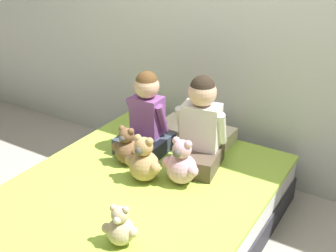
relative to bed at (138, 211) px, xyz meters
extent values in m
plane|color=#B2A899|center=(0.00, 0.00, -0.18)|extent=(14.00, 14.00, 0.00)
cube|color=beige|center=(0.00, 1.10, 1.07)|extent=(8.00, 0.06, 2.50)
cube|color=#2D2D33|center=(0.00, 0.00, -0.09)|extent=(1.54, 1.90, 0.18)
cube|color=silver|center=(0.00, 0.00, 0.08)|extent=(1.51, 1.87, 0.16)
cube|color=#A8D147|center=(0.00, 0.00, 0.17)|extent=(1.52, 1.88, 0.03)
cube|color=#384251|center=(-0.24, 0.42, 0.25)|extent=(0.35, 0.34, 0.12)
cube|color=#7F4789|center=(-0.24, 0.47, 0.45)|extent=(0.22, 0.16, 0.29)
sphere|color=#DBAD89|center=(-0.24, 0.47, 0.68)|extent=(0.18, 0.18, 0.18)
sphere|color=brown|center=(-0.24, 0.47, 0.71)|extent=(0.16, 0.16, 0.16)
cylinder|color=#7F4789|center=(-0.36, 0.47, 0.46)|extent=(0.06, 0.13, 0.24)
cylinder|color=#7F4789|center=(-0.11, 0.47, 0.46)|extent=(0.06, 0.13, 0.24)
cube|color=brown|center=(0.21, 0.42, 0.25)|extent=(0.34, 0.40, 0.13)
cube|color=silver|center=(0.20, 0.48, 0.47)|extent=(0.28, 0.20, 0.31)
sphere|color=#DBAD89|center=(0.20, 0.48, 0.72)|extent=(0.19, 0.19, 0.19)
sphere|color=#2D2319|center=(0.20, 0.48, 0.75)|extent=(0.17, 0.17, 0.17)
cylinder|color=silver|center=(0.06, 0.45, 0.48)|extent=(0.08, 0.15, 0.25)
cylinder|color=silver|center=(0.34, 0.50, 0.48)|extent=(0.08, 0.15, 0.25)
sphere|color=brown|center=(-0.24, 0.22, 0.27)|extent=(0.17, 0.17, 0.17)
sphere|color=brown|center=(-0.24, 0.22, 0.40)|extent=(0.11, 0.11, 0.11)
sphere|color=#4C4742|center=(-0.24, 0.17, 0.39)|extent=(0.05, 0.05, 0.05)
sphere|color=brown|center=(-0.28, 0.22, 0.44)|extent=(0.05, 0.05, 0.05)
sphere|color=brown|center=(-0.20, 0.22, 0.44)|extent=(0.05, 0.05, 0.05)
sphere|color=brown|center=(-0.32, 0.20, 0.30)|extent=(0.07, 0.07, 0.07)
sphere|color=brown|center=(-0.15, 0.20, 0.30)|extent=(0.07, 0.07, 0.07)
sphere|color=#DBA3B2|center=(0.21, 0.20, 0.29)|extent=(0.20, 0.20, 0.20)
sphere|color=#DBA3B2|center=(0.21, 0.20, 0.43)|extent=(0.12, 0.12, 0.12)
sphere|color=#4C4742|center=(0.20, 0.15, 0.42)|extent=(0.06, 0.06, 0.06)
sphere|color=#DBA3B2|center=(0.16, 0.21, 0.48)|extent=(0.05, 0.05, 0.05)
sphere|color=#DBA3B2|center=(0.25, 0.20, 0.48)|extent=(0.05, 0.05, 0.05)
sphere|color=#DBA3B2|center=(0.11, 0.19, 0.31)|extent=(0.08, 0.08, 0.08)
sphere|color=#DBA3B2|center=(0.30, 0.18, 0.31)|extent=(0.08, 0.08, 0.08)
sphere|color=tan|center=(-0.01, 0.10, 0.29)|extent=(0.20, 0.20, 0.20)
sphere|color=tan|center=(-0.01, 0.10, 0.43)|extent=(0.12, 0.12, 0.12)
sphere|color=#4C4742|center=(-0.01, 0.05, 0.42)|extent=(0.06, 0.06, 0.06)
sphere|color=tan|center=(-0.06, 0.10, 0.48)|extent=(0.05, 0.05, 0.05)
sphere|color=tan|center=(0.03, 0.10, 0.48)|extent=(0.05, 0.05, 0.05)
sphere|color=tan|center=(-0.11, 0.08, 0.31)|extent=(0.08, 0.08, 0.08)
sphere|color=tan|center=(0.08, 0.08, 0.31)|extent=(0.08, 0.08, 0.08)
sphere|color=#D1B78E|center=(0.23, -0.46, 0.26)|extent=(0.15, 0.15, 0.15)
sphere|color=#D1B78E|center=(0.23, -0.46, 0.37)|extent=(0.09, 0.09, 0.09)
sphere|color=white|center=(0.24, -0.50, 0.36)|extent=(0.04, 0.04, 0.04)
sphere|color=#D1B78E|center=(0.20, -0.47, 0.40)|extent=(0.04, 0.04, 0.04)
sphere|color=#D1B78E|center=(0.26, -0.45, 0.40)|extent=(0.04, 0.04, 0.04)
sphere|color=#D1B78E|center=(0.17, -0.50, 0.28)|extent=(0.06, 0.06, 0.06)
sphere|color=#D1B78E|center=(0.30, -0.46, 0.28)|extent=(0.06, 0.06, 0.06)
cube|color=beige|center=(0.00, 0.77, 0.24)|extent=(0.58, 0.30, 0.11)
camera|label=1|loc=(1.35, -1.81, 1.70)|focal=45.00mm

